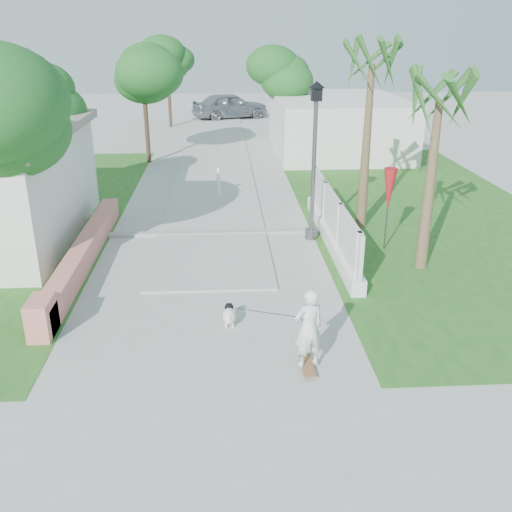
{
  "coord_description": "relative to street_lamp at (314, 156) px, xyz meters",
  "views": [
    {
      "loc": [
        0.36,
        -10.07,
        5.77
      ],
      "look_at": [
        1.05,
        1.49,
        1.1
      ],
      "focal_mm": 40.0,
      "sensor_mm": 36.0,
      "label": 1
    }
  ],
  "objects": [
    {
      "name": "ground",
      "position": [
        -2.9,
        -5.5,
        -2.43
      ],
      "size": [
        90.0,
        90.0,
        0.0
      ],
      "primitive_type": "plane",
      "color": "#B7B7B2",
      "rests_on": "ground"
    },
    {
      "name": "tree_left_near",
      "position": [
        -7.38,
        -2.52,
        1.4
      ],
      "size": [
        3.6,
        3.6,
        5.28
      ],
      "color": "#4C3826",
      "rests_on": "ground"
    },
    {
      "name": "bollard",
      "position": [
        -2.7,
        4.5,
        -1.84
      ],
      "size": [
        0.14,
        0.14,
        1.09
      ],
      "color": "white",
      "rests_on": "ground"
    },
    {
      "name": "tree_path_far",
      "position": [
        -5.68,
        20.48,
        1.39
      ],
      "size": [
        3.2,
        3.2,
        5.17
      ],
      "color": "#4C3826",
      "rests_on": "ground"
    },
    {
      "name": "skateboarder",
      "position": [
        -1.77,
        -5.98,
        -1.73
      ],
      "size": [
        1.69,
        2.34,
        1.59
      ],
      "rotation": [
        0.0,
        0.0,
        3.46
      ],
      "color": "#925B3A",
      "rests_on": "ground"
    },
    {
      "name": "curb",
      "position": [
        -2.9,
        0.5,
        -2.38
      ],
      "size": [
        6.5,
        0.25,
        0.1
      ],
      "primitive_type": "cube",
      "color": "#999993",
      "rests_on": "ground"
    },
    {
      "name": "palm_far",
      "position": [
        1.7,
        1.0,
        2.06
      ],
      "size": [
        1.8,
        1.8,
        5.3
      ],
      "color": "brown",
      "rests_on": "ground"
    },
    {
      "name": "tree_path_right",
      "position": [
        0.32,
        14.48,
        1.07
      ],
      "size": [
        3.0,
        3.0,
        4.79
      ],
      "color": "#4C3826",
      "rests_on": "ground"
    },
    {
      "name": "dog",
      "position": [
        -2.47,
        -5.07,
        -2.19
      ],
      "size": [
        0.28,
        0.62,
        0.43
      ],
      "rotation": [
        0.0,
        0.0,
        0.0
      ],
      "color": "white",
      "rests_on": "ground"
    },
    {
      "name": "grass_right",
      "position": [
        4.1,
        2.5,
        -2.42
      ],
      "size": [
        8.0,
        20.0,
        0.01
      ],
      "primitive_type": "cube",
      "color": "#25601E",
      "rests_on": "ground"
    },
    {
      "name": "palm_near",
      "position": [
        2.5,
        -2.3,
        1.53
      ],
      "size": [
        1.8,
        1.8,
        4.7
      ],
      "color": "brown",
      "rests_on": "ground"
    },
    {
      "name": "building_right",
      "position": [
        3.1,
        12.5,
        -1.13
      ],
      "size": [
        6.0,
        8.0,
        2.6
      ],
      "primitive_type": "cube",
      "color": "silver",
      "rests_on": "ground"
    },
    {
      "name": "tree_path_left",
      "position": [
        -5.88,
        10.48,
        1.39
      ],
      "size": [
        3.4,
        3.4,
        5.23
      ],
      "color": "#4C3826",
      "rests_on": "ground"
    },
    {
      "name": "pink_wall",
      "position": [
        -6.2,
        -1.95,
        -2.11
      ],
      "size": [
        0.45,
        8.2,
        0.8
      ],
      "color": "#E48374",
      "rests_on": "ground"
    },
    {
      "name": "path_strip",
      "position": [
        -2.9,
        14.5,
        -2.4
      ],
      "size": [
        3.2,
        36.0,
        0.06
      ],
      "primitive_type": "cube",
      "color": "#B7B7B2",
      "rests_on": "ground"
    },
    {
      "name": "patio_umbrella",
      "position": [
        1.9,
        -1.0,
        -0.74
      ],
      "size": [
        0.36,
        0.36,
        2.3
      ],
      "color": "#59595E",
      "rests_on": "ground"
    },
    {
      "name": "lattice_fence",
      "position": [
        0.5,
        -0.5,
        -1.88
      ],
      "size": [
        0.35,
        7.0,
        1.5
      ],
      "color": "white",
      "rests_on": "ground"
    },
    {
      "name": "street_lamp",
      "position": [
        0.0,
        0.0,
        0.0
      ],
      "size": [
        0.44,
        0.44,
        4.44
      ],
      "color": "#59595E",
      "rests_on": "ground"
    },
    {
      "name": "tree_left_mid",
      "position": [
        -8.38,
        2.98,
        1.07
      ],
      "size": [
        3.2,
        3.2,
        4.85
      ],
      "color": "#4C3826",
      "rests_on": "ground"
    },
    {
      "name": "parked_car",
      "position": [
        -1.96,
        23.71,
        -1.57
      ],
      "size": [
        5.39,
        3.65,
        1.7
      ],
      "primitive_type": "imported",
      "rotation": [
        0.0,
        0.0,
        1.93
      ],
      "color": "#A2A4AA",
      "rests_on": "ground"
    }
  ]
}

